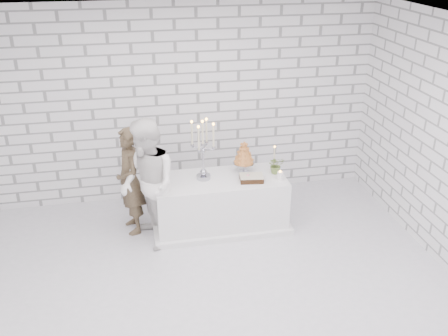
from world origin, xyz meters
The scene contains 12 objects.
ground centered at (0.00, 0.00, 0.00)m, with size 6.00×5.00×0.01m, color silver.
ceiling centered at (0.00, 0.00, 3.00)m, with size 6.00×5.00×0.01m, color white.
wall_back centered at (0.00, 2.50, 1.50)m, with size 6.00×0.01×3.00m, color white.
cake_table centered at (0.44, 1.42, 0.38)m, with size 1.80×0.80×0.75m, color white.
groom centered at (-0.78, 1.55, 0.77)m, with size 0.56×0.37×1.53m, color #443624.
bride centered at (-0.55, 1.16, 0.88)m, with size 0.85×0.66×1.75m, color white.
candelabra centered at (0.22, 1.46, 1.18)m, with size 0.35×0.35×0.85m, color #9FA0A9, non-canonical shape.
croquembouche centered at (0.81, 1.56, 0.99)m, with size 0.30×0.30×0.47m, color #945423, non-canonical shape.
chocolate_cake centered at (0.85, 1.27, 0.79)m, with size 0.31×0.22×0.08m, color black.
pillar_candle centered at (1.24, 1.22, 0.81)m, with size 0.08×0.08×0.12m, color white.
extra_taper centered at (1.27, 1.61, 0.91)m, with size 0.06×0.06×0.32m, color beige.
flowers centered at (1.24, 1.44, 0.87)m, with size 0.22×0.19×0.25m, color #406733.
Camera 1 is at (-0.69, -4.59, 3.79)m, focal length 39.76 mm.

